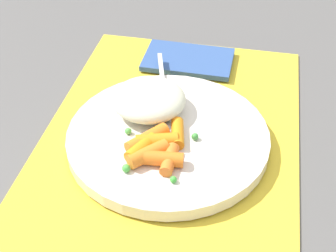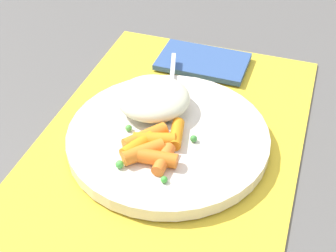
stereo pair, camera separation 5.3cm
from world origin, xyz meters
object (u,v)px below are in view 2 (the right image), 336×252
rice_mound (153,98)px  fork (170,107)px  plate (168,137)px  napkin (203,61)px  carrot_portion (152,146)px

rice_mound → fork: (-0.01, 0.02, -0.01)m
plate → napkin: (-0.18, -0.01, -0.00)m
rice_mound → plate: bearing=40.7°
carrot_portion → napkin: 0.22m
rice_mound → napkin: bearing=170.0°
plate → carrot_portion: bearing=-10.0°
carrot_portion → fork: 0.08m
fork → plate: bearing=15.6°
fork → napkin: bearing=177.4°
plate → rice_mound: rice_mound is taller
napkin → fork: bearing=-2.6°
plate → carrot_portion: 0.04m
carrot_portion → fork: (-0.08, -0.01, -0.01)m
rice_mound → carrot_portion: bearing=19.0°
rice_mound → napkin: size_ratio=0.70×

